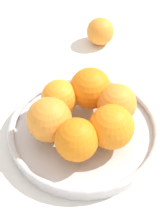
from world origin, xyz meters
TOP-DOWN VIEW (x-y plane):
  - ground_plane at (0.00, 0.00)m, footprint 4.00×4.00m
  - fruit_bowl at (0.00, 0.00)m, footprint 0.30×0.30m
  - orange_pile at (0.00, 0.00)m, footprint 0.21×0.20m
  - stray_orange at (-0.30, -0.07)m, footprint 0.07×0.07m

SIDE VIEW (x-z plane):
  - ground_plane at x=0.00m, z-range 0.00..0.00m
  - fruit_bowl at x=0.00m, z-range 0.00..0.03m
  - stray_orange at x=-0.30m, z-range 0.00..0.07m
  - orange_pile at x=0.00m, z-range 0.03..0.11m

